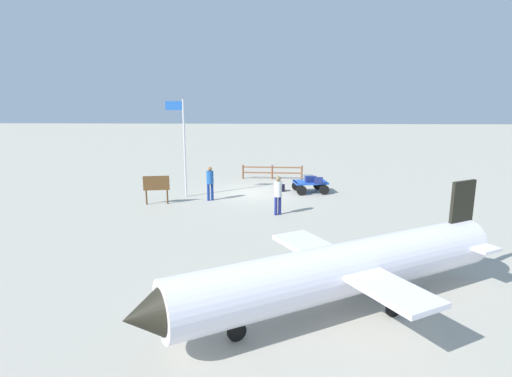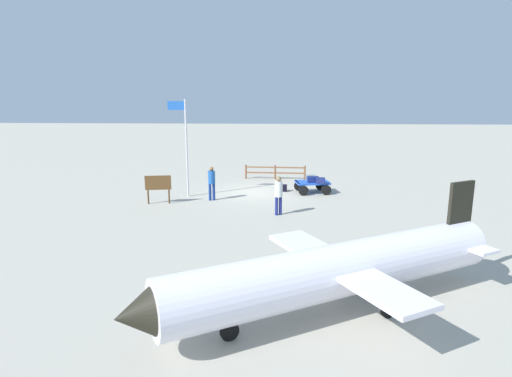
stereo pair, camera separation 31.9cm
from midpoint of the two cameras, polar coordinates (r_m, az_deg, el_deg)
The scene contains 12 objects.
ground_plane at distance 23.73m, azimuth 0.26°, elevation -0.59°, with size 120.00×120.00×0.00m, color #AEA898.
luggage_cart at distance 23.88m, azimuth 7.93°, elevation 0.53°, with size 2.02×1.63×0.65m.
suitcase_dark at distance 24.03m, azimuth 7.72°, elevation 1.45°, with size 0.55×0.33×0.34m.
suitcase_tan at distance 23.63m, azimuth 8.08°, elevation 1.22°, with size 0.66×0.47×0.31m.
suitcase_navy at distance 23.39m, azimuth 9.07°, elevation 1.08°, with size 0.51×0.37×0.31m.
suitcase_grey at distance 24.14m, azimuth 3.87°, elevation 0.07°, with size 0.60×0.34×0.39m.
worker_lead at distance 19.16m, azimuth 3.54°, elevation -0.50°, with size 0.48×0.48×1.80m.
worker_trailing at distance 21.95m, azimuth -5.58°, elevation 1.09°, with size 0.46×0.46×1.77m.
airplane_near at distance 10.72m, azimuth 10.73°, elevation -10.98°, with size 9.48×6.33×2.97m.
flagpole at distance 22.72m, azimuth -9.19°, elevation 6.36°, with size 0.98×0.10×5.16m.
signboard at distance 21.68m, azimuth -12.64°, elevation 0.50°, with size 1.28×0.26×1.44m.
wooden_fence at distance 27.62m, azimuth 2.91°, elevation 2.36°, with size 3.96×0.29×0.91m.
Camera 2 is at (-1.24, 23.10, 5.32)m, focal length 29.70 mm.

